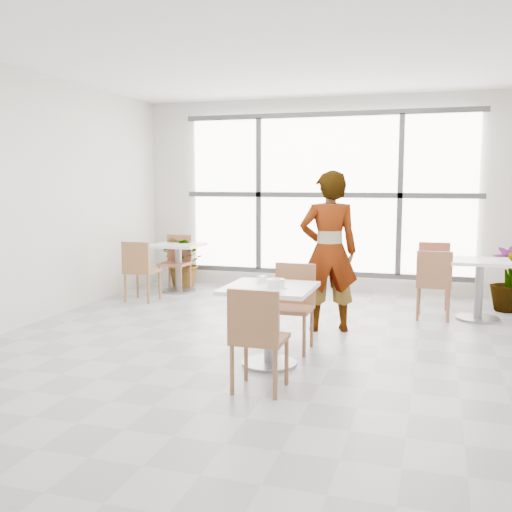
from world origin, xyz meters
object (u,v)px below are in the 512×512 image
(bg_chair_right_far, at_px, (434,270))
(plant_right, at_px, (509,279))
(bg_chair_left_near, at_px, (139,267))
(bg_chair_right_near, at_px, (434,280))
(main_table, at_px, (269,310))
(person, at_px, (329,252))
(coffee_cup, at_px, (262,280))
(chair_far, at_px, (293,300))
(chair_near, at_px, (257,333))
(bg_table_right, at_px, (479,281))
(plant_left, at_px, (185,262))
(bg_table_left, at_px, (178,261))
(oatmeal_bowl, at_px, (276,283))
(bg_chair_left_far, at_px, (177,259))

(bg_chair_right_far, xyz_separation_m, plant_right, (0.96, -0.06, -0.07))
(bg_chair_left_near, height_order, bg_chair_right_near, same)
(main_table, xyz_separation_m, person, (0.29, 1.44, 0.39))
(coffee_cup, relative_size, plant_right, 0.19)
(coffee_cup, distance_m, bg_chair_left_near, 3.24)
(chair_far, height_order, bg_chair_right_near, same)
(chair_near, bearing_deg, bg_table_right, -119.82)
(bg_chair_right_near, relative_size, plant_left, 1.06)
(plant_right, bearing_deg, bg_table_right, -122.81)
(plant_left, height_order, plant_right, plant_right)
(coffee_cup, distance_m, bg_table_right, 3.18)
(main_table, bearing_deg, chair_near, -81.80)
(chair_near, height_order, bg_table_left, chair_near)
(main_table, xyz_separation_m, chair_far, (0.07, 0.61, -0.02))
(bg_table_left, distance_m, bg_table_right, 4.39)
(bg_chair_right_near, height_order, plant_right, bg_chair_right_near)
(main_table, distance_m, oatmeal_bowl, 0.29)
(chair_far, height_order, bg_table_left, chair_far)
(plant_left, bearing_deg, bg_table_right, -13.21)
(person, height_order, bg_chair_left_far, person)
(bg_chair_left_far, height_order, plant_left, bg_chair_left_far)
(plant_right, bearing_deg, bg_chair_right_far, 176.44)
(person, xyz_separation_m, bg_chair_left_near, (-2.85, 0.81, -0.41))
(bg_chair_left_far, bearing_deg, plant_left, 88.10)
(chair_near, height_order, bg_chair_right_far, same)
(bg_table_left, height_order, plant_right, plant_right)
(coffee_cup, height_order, bg_chair_right_near, bg_chair_right_near)
(person, relative_size, bg_chair_left_far, 2.10)
(oatmeal_bowl, bearing_deg, bg_chair_right_far, 67.64)
(person, bearing_deg, bg_chair_right_near, -161.29)
(main_table, relative_size, plant_right, 0.94)
(person, relative_size, plant_right, 2.15)
(bg_chair_right_near, height_order, bg_chair_right_far, same)
(bg_table_left, xyz_separation_m, bg_chair_right_far, (3.79, 0.07, 0.01))
(bg_chair_left_far, relative_size, bg_chair_right_far, 1.00)
(main_table, height_order, oatmeal_bowl, oatmeal_bowl)
(bg_chair_left_near, distance_m, bg_chair_right_near, 4.00)
(bg_table_right, bearing_deg, coffee_cup, -131.39)
(bg_table_right, distance_m, bg_chair_right_far, 0.88)
(plant_left, bearing_deg, bg_chair_left_far, -91.90)
(bg_table_left, relative_size, bg_chair_left_near, 0.86)
(bg_chair_right_near, distance_m, bg_chair_right_far, 0.88)
(chair_far, bearing_deg, bg_chair_right_far, 62.53)
(bg_chair_left_near, relative_size, bg_chair_left_far, 1.00)
(coffee_cup, relative_size, bg_table_right, 0.21)
(chair_far, relative_size, plant_right, 1.02)
(oatmeal_bowl, relative_size, person, 0.11)
(main_table, height_order, bg_chair_left_near, bg_chair_left_near)
(person, relative_size, plant_left, 2.24)
(coffee_cup, relative_size, bg_chair_left_far, 0.18)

